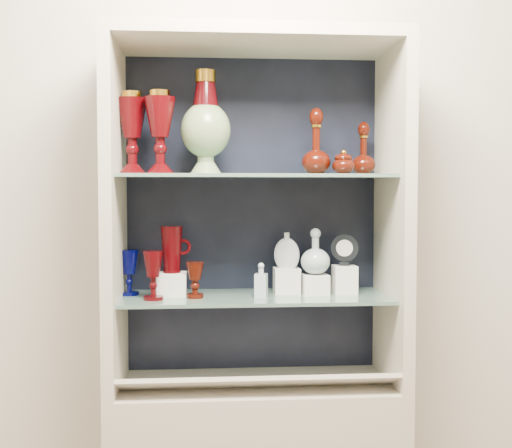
{
  "coord_description": "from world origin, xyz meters",
  "views": [
    {
      "loc": [
        -0.17,
        -0.66,
        1.41
      ],
      "look_at": [
        0.0,
        1.53,
        1.3
      ],
      "focal_mm": 45.0,
      "sensor_mm": 36.0,
      "label": 1
    }
  ],
  "objects": [
    {
      "name": "ruby_decanter_a",
      "position": [
        0.21,
        1.53,
        1.6
      ],
      "size": [
        0.13,
        0.13,
        0.26
      ],
      "primitive_type": null,
      "rotation": [
        0.0,
        0.0,
        -0.34
      ],
      "color": "#461006",
      "rests_on": "shelf_upper"
    },
    {
      "name": "pedestal_lamp_right",
      "position": [
        -0.42,
        1.55,
        1.61
      ],
      "size": [
        0.11,
        0.11,
        0.28
      ],
      "primitive_type": null,
      "rotation": [
        0.0,
        0.0,
        0.07
      ],
      "color": "#400407",
      "rests_on": "shelf_upper"
    },
    {
      "name": "riser_ruby_pitcher",
      "position": [
        -0.29,
        1.57,
        1.09
      ],
      "size": [
        0.1,
        0.1,
        0.08
      ],
      "primitive_type": "cube",
      "color": "silver",
      "rests_on": "shelf_lower"
    },
    {
      "name": "ruby_goblet_tall",
      "position": [
        -0.35,
        1.49,
        1.13
      ],
      "size": [
        0.09,
        0.09,
        0.16
      ],
      "primitive_type": null,
      "rotation": [
        0.0,
        0.0,
        -0.33
      ],
      "color": "#400407",
      "rests_on": "shelf_lower"
    },
    {
      "name": "clear_round_decanter",
      "position": [
        0.21,
        1.56,
        1.2
      ],
      "size": [
        0.12,
        0.12,
        0.15
      ],
      "primitive_type": null,
      "rotation": [
        0.0,
        0.0,
        0.17
      ],
      "color": "#A1B5BD",
      "rests_on": "riser_clear_round_decanter"
    },
    {
      "name": "pedestal_lamp_left",
      "position": [
        -0.32,
        1.5,
        1.61
      ],
      "size": [
        0.12,
        0.12,
        0.28
      ],
      "primitive_type": null,
      "rotation": [
        0.0,
        0.0,
        -0.13
      ],
      "color": "#400407",
      "rests_on": "shelf_upper"
    },
    {
      "name": "riser_clear_round_decanter",
      "position": [
        0.21,
        1.56,
        1.08
      ],
      "size": [
        0.09,
        0.09,
        0.07
      ],
      "primitive_type": "cube",
      "color": "silver",
      "rests_on": "shelf_lower"
    },
    {
      "name": "cabinet_back_panel",
      "position": [
        0.0,
        1.72,
        1.32
      ],
      "size": [
        0.98,
        0.02,
        1.15
      ],
      "primitive_type": "cube",
      "color": "black",
      "rests_on": "cabinet_base"
    },
    {
      "name": "riser_flat_flask",
      "position": [
        0.11,
        1.59,
        1.09
      ],
      "size": [
        0.09,
        0.09,
        0.09
      ],
      "primitive_type": "cube",
      "color": "silver",
      "rests_on": "shelf_lower"
    },
    {
      "name": "ruby_pitcher",
      "position": [
        -0.29,
        1.57,
        1.21
      ],
      "size": [
        0.12,
        0.08,
        0.16
      ],
      "primitive_type": null,
      "rotation": [
        0.0,
        0.0,
        0.03
      ],
      "color": "#400407",
      "rests_on": "riser_ruby_pitcher"
    },
    {
      "name": "cabinet_side_left",
      "position": [
        -0.48,
        1.53,
        1.32
      ],
      "size": [
        0.04,
        0.4,
        1.15
      ],
      "primitive_type": "cube",
      "color": "beige",
      "rests_on": "cabinet_base"
    },
    {
      "name": "lidded_bowl",
      "position": [
        0.3,
        1.51,
        1.51
      ],
      "size": [
        0.1,
        0.1,
        0.09
      ],
      "primitive_type": null,
      "rotation": [
        0.0,
        0.0,
        -0.3
      ],
      "color": "#461006",
      "rests_on": "shelf_upper"
    },
    {
      "name": "cabinet_side_right",
      "position": [
        0.48,
        1.53,
        1.32
      ],
      "size": [
        0.04,
        0.4,
        1.15
      ],
      "primitive_type": "cube",
      "color": "beige",
      "rests_on": "cabinet_base"
    },
    {
      "name": "ruby_decanter_b",
      "position": [
        0.39,
        1.61,
        1.57
      ],
      "size": [
        0.1,
        0.1,
        0.2
      ],
      "primitive_type": null,
      "rotation": [
        0.0,
        0.0,
        -0.23
      ],
      "color": "#461006",
      "rests_on": "shelf_upper"
    },
    {
      "name": "ruby_goblet_small",
      "position": [
        -0.21,
        1.51,
        1.11
      ],
      "size": [
        0.08,
        0.08,
        0.12
      ],
      "primitive_type": null,
      "rotation": [
        0.0,
        0.0,
        0.25
      ],
      "color": "#461006",
      "rests_on": "shelf_lower"
    },
    {
      "name": "label_card_2",
      "position": [
        0.09,
        1.42,
        0.8
      ],
      "size": [
        0.1,
        0.06,
        0.03
      ],
      "primitive_type": "cube",
      "rotation": [
        -0.44,
        0.0,
        0.0
      ],
      "color": "white",
      "rests_on": "label_ledge"
    },
    {
      "name": "flat_flask",
      "position": [
        0.11,
        1.59,
        1.21
      ],
      "size": [
        0.1,
        0.07,
        0.13
      ],
      "primitive_type": null,
      "rotation": [
        0.0,
        0.0,
        -0.37
      ],
      "color": "silver",
      "rests_on": "riser_flat_flask"
    },
    {
      "name": "enamel_urn",
      "position": [
        -0.17,
        1.54,
        1.65
      ],
      "size": [
        0.2,
        0.2,
        0.35
      ],
      "primitive_type": null,
      "rotation": [
        0.0,
        0.0,
        -0.2
      ],
      "color": "#0B3F22",
      "rests_on": "shelf_upper"
    },
    {
      "name": "label_card_0",
      "position": [
        -0.22,
        1.42,
        0.8
      ],
      "size": [
        0.1,
        0.06,
        0.03
      ],
      "primitive_type": "cube",
      "rotation": [
        -0.44,
        0.0,
        0.0
      ],
      "color": "white",
      "rests_on": "label_ledge"
    },
    {
      "name": "clear_square_bottle",
      "position": [
        0.02,
        1.51,
        1.11
      ],
      "size": [
        0.05,
        0.05,
        0.12
      ],
      "primitive_type": null,
      "rotation": [
        0.0,
        0.0,
        -0.26
      ],
      "color": "#A1B5BD",
      "rests_on": "shelf_lower"
    },
    {
      "name": "cabinet_top_cap",
      "position": [
        0.0,
        1.53,
        1.92
      ],
      "size": [
        1.0,
        0.4,
        0.04
      ],
      "primitive_type": "cube",
      "color": "beige",
      "rests_on": "cabinet_side_left"
    },
    {
      "name": "wall_back",
      "position": [
        0.0,
        1.75,
        1.4
      ],
      "size": [
        3.5,
        0.02,
        2.8
      ],
      "primitive_type": "cube",
      "color": "beige",
      "rests_on": "ground"
    },
    {
      "name": "shelf_upper",
      "position": [
        0.0,
        1.55,
        1.46
      ],
      "size": [
        0.92,
        0.34,
        0.01
      ],
      "primitive_type": "cube",
      "color": "slate",
      "rests_on": "cabinet_side_left"
    },
    {
      "name": "label_card_1",
      "position": [
        0.27,
        1.42,
        0.8
      ],
      "size": [
        0.1,
        0.06,
        0.03
      ],
      "primitive_type": "cube",
      "rotation": [
        -0.44,
        0.0,
        0.0
      ],
      "color": "white",
      "rests_on": "label_ledge"
    },
    {
      "name": "riser_cameo_medallion",
      "position": [
        0.32,
        1.56,
        1.1
      ],
      "size": [
        0.08,
        0.08,
        0.1
      ],
      "primitive_type": "cube",
      "color": "silver",
      "rests_on": "shelf_lower"
    },
    {
      "name": "cobalt_goblet",
      "position": [
        -0.44,
        1.59,
        1.13
      ],
      "size": [
        0.09,
        0.09,
        0.16
      ],
      "primitive_type": null,
      "rotation": [
        0.0,
        0.0,
        0.33
      ],
      "color": "#010345",
      "rests_on": "shelf_lower"
    },
    {
      "name": "label_ledge",
      "position": [
        0.0,
        1.42,
        0.78
      ],
      "size": [
        0.92,
        0.17,
        0.09
      ],
      "primitive_type": "cube",
      "rotation": [
        -0.44,
        0.0,
        0.0
      ],
      "color": "beige",
      "rests_on": "cabinet_base"
    },
    {
      "name": "cameo_medallion",
      "position": [
        0.32,
        1.56,
        1.21
      ],
      "size": [
        0.1,
        0.07,
        0.12
      ],
      "primitive_type": null,
      "rotation": [
        0.0,
        0.0,
        -0.34
      ],
      "color": "black",
      "rests_on": "riser_cameo_medallion"
    },
    {
      "name": "shelf_lower",
      "position": [
        0.0,
        1.55,
        1.04
      ],
      "size": [
        0.92,
        0.34,
        0.01
      ],
      "primitive_type": "cube",
      "color": "slate",
      "rests_on": "cabinet_side_left"
    }
  ]
}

